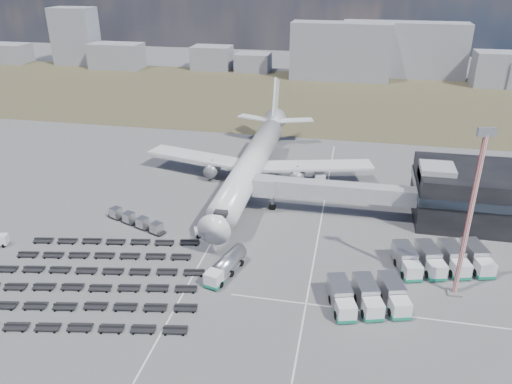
# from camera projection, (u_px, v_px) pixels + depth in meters

# --- Properties ---
(ground) EXTENTS (420.00, 420.00, 0.00)m
(ground) POSITION_uv_depth(u_px,v_px,m) (213.00, 261.00, 81.12)
(ground) COLOR #565659
(ground) RESTS_ON ground
(grass_strip) EXTENTS (420.00, 90.00, 0.01)m
(grass_strip) POSITION_uv_depth(u_px,v_px,m) (298.00, 97.00, 178.90)
(grass_strip) COLOR #433A28
(grass_strip) RESTS_ON ground
(lane_markings) EXTENTS (47.12, 110.00, 0.01)m
(lane_markings) POSITION_uv_depth(u_px,v_px,m) (276.00, 258.00, 82.02)
(lane_markings) COLOR silver
(lane_markings) RESTS_ON ground
(terminal) EXTENTS (30.40, 16.40, 11.00)m
(terminal) POSITION_uv_depth(u_px,v_px,m) (499.00, 196.00, 91.59)
(terminal) COLOR black
(terminal) RESTS_ON ground
(jet_bridge) EXTENTS (30.30, 3.80, 7.05)m
(jet_bridge) POSITION_uv_depth(u_px,v_px,m) (323.00, 190.00, 94.28)
(jet_bridge) COLOR #939399
(jet_bridge) RESTS_ON ground
(airliner) EXTENTS (51.59, 64.53, 17.62)m
(airliner) POSITION_uv_depth(u_px,v_px,m) (254.00, 160.00, 107.67)
(airliner) COLOR silver
(airliner) RESTS_ON ground
(skyline) EXTENTS (303.41, 24.60, 25.32)m
(skyline) POSITION_uv_depth(u_px,v_px,m) (332.00, 54.00, 208.34)
(skyline) COLOR gray
(skyline) RESTS_ON ground
(fuel_tanker) EXTENTS (4.80, 9.87, 3.09)m
(fuel_tanker) POSITION_uv_depth(u_px,v_px,m) (226.00, 266.00, 77.19)
(fuel_tanker) COLOR silver
(fuel_tanker) RESTS_ON ground
(pushback_tug) EXTENTS (3.72, 2.92, 1.48)m
(pushback_tug) POSITION_uv_depth(u_px,v_px,m) (204.00, 232.00, 88.52)
(pushback_tug) COLOR silver
(pushback_tug) RESTS_ON ground
(catering_truck) EXTENTS (3.19, 5.90, 2.57)m
(catering_truck) POSITION_uv_depth(u_px,v_px,m) (319.00, 177.00, 109.58)
(catering_truck) COLOR silver
(catering_truck) RESTS_ON ground
(service_trucks_near) EXTENTS (11.95, 10.26, 3.11)m
(service_trucks_near) POSITION_uv_depth(u_px,v_px,m) (368.00, 296.00, 69.99)
(service_trucks_near) COLOR silver
(service_trucks_near) RESTS_ON ground
(service_trucks_far) EXTENTS (15.62, 11.15, 3.13)m
(service_trucks_far) POSITION_uv_depth(u_px,v_px,m) (442.00, 259.00, 78.66)
(service_trucks_far) COLOR silver
(service_trucks_far) RESTS_ON ground
(uld_row) EXTENTS (13.16, 6.89, 1.87)m
(uld_row) POSITION_uv_depth(u_px,v_px,m) (136.00, 220.00, 91.66)
(uld_row) COLOR black
(uld_row) RESTS_ON ground
(baggage_dollies) EXTENTS (36.09, 29.07, 0.77)m
(baggage_dollies) POSITION_uv_depth(u_px,v_px,m) (90.00, 280.00, 75.85)
(baggage_dollies) COLOR black
(baggage_dollies) RESTS_ON ground
(floodlight_mast) EXTENTS (2.42, 1.96, 25.40)m
(floodlight_mast) POSITION_uv_depth(u_px,v_px,m) (470.00, 217.00, 68.00)
(floodlight_mast) COLOR #B1211C
(floodlight_mast) RESTS_ON ground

